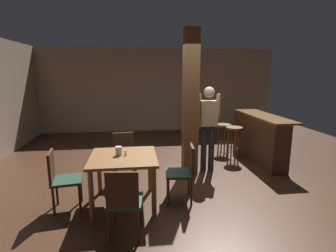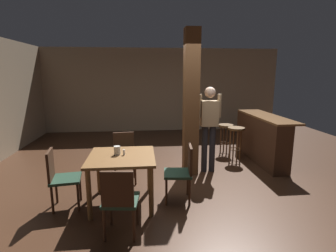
{
  "view_description": "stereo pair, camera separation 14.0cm",
  "coord_description": "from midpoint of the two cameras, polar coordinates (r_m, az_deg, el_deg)",
  "views": [
    {
      "loc": [
        -0.88,
        -4.52,
        1.99
      ],
      "look_at": [
        -0.26,
        0.13,
        1.03
      ],
      "focal_mm": 28.0,
      "sensor_mm": 36.0,
      "label": 1
    },
    {
      "loc": [
        -0.74,
        -4.54,
        1.99
      ],
      "look_at": [
        -0.26,
        0.13,
        1.03
      ],
      "focal_mm": 28.0,
      "sensor_mm": 36.0,
      "label": 2
    }
  ],
  "objects": [
    {
      "name": "bar_stool_mid",
      "position": [
        6.7,
        13.04,
        -1.16
      ],
      "size": [
        0.37,
        0.37,
        0.73
      ],
      "color": "#4C3319",
      "rests_on": "ground_plane"
    },
    {
      "name": "chair_south",
      "position": [
        3.29,
        -9.23,
        -15.4
      ],
      "size": [
        0.46,
        0.46,
        0.89
      ],
      "color": "#1E3828",
      "rests_on": "ground_plane"
    },
    {
      "name": "wall_back",
      "position": [
        9.08,
        -0.72,
        7.82
      ],
      "size": [
        8.0,
        0.1,
        2.8
      ],
      "primitive_type": "cube",
      "color": "gray",
      "rests_on": "ground_plane"
    },
    {
      "name": "chair_north",
      "position": [
        4.92,
        -8.7,
        -6.13
      ],
      "size": [
        0.46,
        0.46,
        0.89
      ],
      "color": "#1E3828",
      "rests_on": "ground_plane"
    },
    {
      "name": "ground_plane",
      "position": [
        5.01,
        4.01,
        -11.88
      ],
      "size": [
        10.8,
        10.8,
        0.0
      ],
      "primitive_type": "plane",
      "color": "#382114"
    },
    {
      "name": "napkin_cup",
      "position": [
        4.03,
        -10.05,
        -5.27
      ],
      "size": [
        0.1,
        0.1,
        0.13
      ],
      "primitive_type": "cylinder",
      "color": "beige",
      "rests_on": "dining_table"
    },
    {
      "name": "pillar",
      "position": [
        5.08,
        5.82,
        4.82
      ],
      "size": [
        0.28,
        0.28,
        2.8
      ],
      "primitive_type": "cube",
      "color": "brown",
      "rests_on": "ground_plane"
    },
    {
      "name": "salt_shaker",
      "position": [
        4.01,
        -8.56,
        -5.69
      ],
      "size": [
        0.03,
        0.03,
        0.08
      ],
      "primitive_type": "cylinder",
      "color": "silver",
      "rests_on": "dining_table"
    },
    {
      "name": "chair_west",
      "position": [
        4.19,
        -21.58,
        -10.05
      ],
      "size": [
        0.48,
        0.48,
        0.89
      ],
      "color": "#1E3828",
      "rests_on": "ground_plane"
    },
    {
      "name": "standing_person",
      "position": [
        5.28,
        9.68,
        0.6
      ],
      "size": [
        0.47,
        0.22,
        1.72
      ],
      "color": "tan",
      "rests_on": "ground_plane"
    },
    {
      "name": "chair_east",
      "position": [
        4.13,
        4.16,
        -9.54
      ],
      "size": [
        0.46,
        0.46,
        0.89
      ],
      "color": "#1E3828",
      "rests_on": "ground_plane"
    },
    {
      "name": "bar_stool_near",
      "position": [
        6.19,
        15.19,
        -1.98
      ],
      "size": [
        0.38,
        0.38,
        0.77
      ],
      "color": "#4C3319",
      "rests_on": "ground_plane"
    },
    {
      "name": "dining_table",
      "position": [
        4.03,
        -9.03,
        -8.07
      ],
      "size": [
        0.98,
        0.98,
        0.77
      ],
      "color": "brown",
      "rests_on": "ground_plane"
    },
    {
      "name": "bar_counter",
      "position": [
        6.37,
        20.11,
        -2.41
      ],
      "size": [
        0.56,
        2.04,
        1.04
      ],
      "color": "brown",
      "rests_on": "ground_plane"
    }
  ]
}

